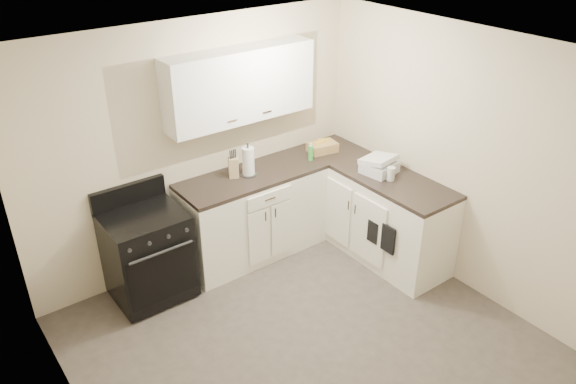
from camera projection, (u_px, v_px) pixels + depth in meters
floor at (310, 347)px, 4.85m from camera, size 3.60×3.60×0.00m
ceiling at (317, 61)px, 3.66m from camera, size 3.60×3.60×0.00m
wall_back at (198, 147)px, 5.53m from camera, size 3.60×0.00×3.60m
wall_right at (464, 163)px, 5.21m from camera, size 0.00×3.60×3.60m
wall_left at (76, 320)px, 3.31m from camera, size 0.00×3.60×3.60m
wall_front at (526, 366)px, 2.99m from camera, size 3.60×0.00×3.60m
base_cabinets_back at (253, 216)px, 5.92m from camera, size 1.55×0.60×0.90m
base_cabinets_right at (370, 210)px, 6.03m from camera, size 0.60×1.90×0.90m
countertop_back at (252, 176)px, 5.70m from camera, size 1.55×0.60×0.04m
countertop_right at (373, 171)px, 5.80m from camera, size 0.60×1.90×0.04m
upper_cabinets at (240, 85)px, 5.36m from camera, size 1.55×0.30×0.70m
stove at (148, 255)px, 5.26m from camera, size 0.72×0.61×0.87m
knife_block at (233, 168)px, 5.59m from camera, size 0.12×0.12×0.21m
paper_towel at (248, 161)px, 5.61m from camera, size 0.16×0.16×0.30m
soap_bottle at (311, 153)px, 5.95m from camera, size 0.06×0.06×0.16m
wicker_basket at (322, 147)px, 6.16m from camera, size 0.34×0.25×0.10m
countertop_grill at (379, 167)px, 5.70m from camera, size 0.36×0.34×0.12m
glass_jar at (391, 174)px, 5.55m from camera, size 0.09×0.09×0.14m
oven_mitt_near at (388, 239)px, 5.43m from camera, size 0.02×0.17×0.29m
oven_mitt_far at (373, 232)px, 5.58m from camera, size 0.02×0.14×0.24m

